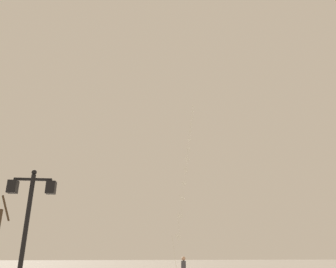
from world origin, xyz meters
TOP-DOWN VIEW (x-y plane):
  - twin_lantern_lamp_post at (-3.36, 9.21)m, footprint 1.45×0.28m
  - kite_train at (5.27, 29.58)m, footprint 5.95×20.72m

SIDE VIEW (x-z plane):
  - twin_lantern_lamp_post at x=-3.36m, z-range 0.87..5.27m
  - kite_train at x=5.27m, z-range 0.54..22.23m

